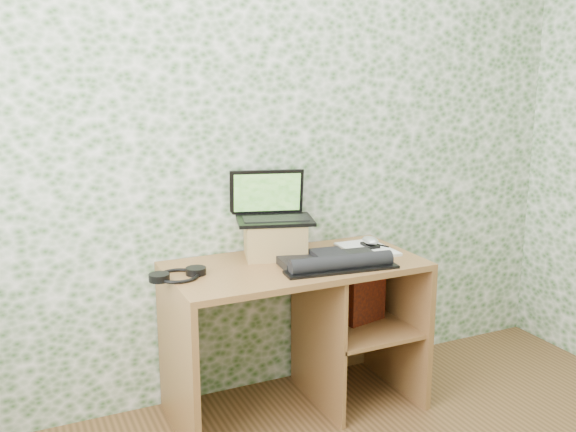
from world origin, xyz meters
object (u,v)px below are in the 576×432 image
desk (307,312)px  notepad (367,249)px  laptop (272,209)px  keyboard (334,261)px  riser (275,239)px

desk → notepad: notepad is taller
laptop → notepad: laptop is taller
desk → keyboard: keyboard is taller
riser → laptop: bearing=90.0°
keyboard → notepad: (0.28, 0.16, -0.02)m
desk → laptop: (-0.12, 0.15, 0.50)m
laptop → keyboard: (0.18, -0.31, -0.20)m
desk → laptop: 0.53m
laptop → notepad: (0.46, -0.15, -0.22)m
riser → keyboard: size_ratio=0.53×
riser → notepad: 0.48m
desk → laptop: laptop is taller
notepad → laptop: bearing=163.3°
desk → notepad: size_ratio=3.90×
riser → laptop: 0.15m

